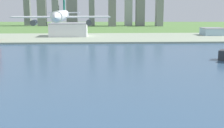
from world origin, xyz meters
TOP-DOWN VIEW (x-y plane):
  - ground_plane at (0.00, 300.00)m, footprint 2400.00×2400.00m
  - water_bay at (0.00, 240.00)m, footprint 840.00×360.00m
  - industrial_pier at (0.00, 490.00)m, footprint 840.00×140.00m
  - airplane_landing at (-17.37, 136.72)m, footprint 36.40×39.43m
  - warehouse_main at (-51.92, 507.53)m, footprint 59.30×42.38m
  - warehouse_annex at (183.86, 514.93)m, footprint 34.09×32.28m
  - distant_skyline at (-14.22, 819.45)m, footprint 361.94×72.23m

SIDE VIEW (x-z plane):
  - ground_plane at x=0.00m, z-range 0.00..0.00m
  - water_bay at x=0.00m, z-range 0.00..0.15m
  - industrial_pier at x=0.00m, z-range 0.00..2.50m
  - warehouse_annex at x=183.86m, z-range 2.52..14.52m
  - warehouse_main at x=-51.92m, z-range 2.52..23.41m
  - airplane_landing at x=-17.37m, z-range 38.67..50.95m
  - distant_skyline at x=-14.22m, z-range -12.53..126.37m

